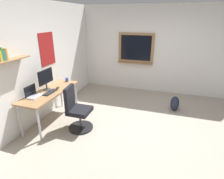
% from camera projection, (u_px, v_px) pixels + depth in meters
% --- Properties ---
extents(ground_plane, '(5.20, 5.20, 0.00)m').
position_uv_depth(ground_plane, '(145.00, 131.00, 3.90)').
color(ground_plane, '#9E9384').
rests_on(ground_plane, ground).
extents(wall_back, '(5.00, 0.30, 2.60)m').
position_uv_depth(wall_back, '(38.00, 62.00, 4.12)').
color(wall_back, silver).
rests_on(wall_back, ground).
extents(wall_right, '(0.22, 5.00, 2.60)m').
position_uv_depth(wall_right, '(159.00, 50.00, 5.60)').
color(wall_right, silver).
rests_on(wall_right, ground).
extents(desk, '(1.57, 0.56, 0.73)m').
position_uv_depth(desk, '(50.00, 94.00, 4.07)').
color(desk, '#997047').
rests_on(desk, ground).
extents(office_chair, '(0.52, 0.52, 0.95)m').
position_uv_depth(office_chair, '(77.00, 111.00, 3.87)').
color(office_chair, black).
rests_on(office_chair, ground).
extents(laptop, '(0.31, 0.21, 0.23)m').
position_uv_depth(laptop, '(33.00, 94.00, 3.75)').
color(laptop, '#ADAFB5').
rests_on(laptop, desk).
extents(monitor_primary, '(0.46, 0.17, 0.46)m').
position_uv_depth(monitor_primary, '(46.00, 78.00, 4.01)').
color(monitor_primary, '#38383D').
rests_on(monitor_primary, desk).
extents(keyboard, '(0.37, 0.13, 0.02)m').
position_uv_depth(keyboard, '(50.00, 92.00, 3.95)').
color(keyboard, black).
rests_on(keyboard, desk).
extents(computer_mouse, '(0.10, 0.06, 0.03)m').
position_uv_depth(computer_mouse, '(58.00, 88.00, 4.20)').
color(computer_mouse, '#262628').
rests_on(computer_mouse, desk).
extents(coffee_mug, '(0.08, 0.08, 0.09)m').
position_uv_depth(coffee_mug, '(67.00, 80.00, 4.63)').
color(coffee_mug, '#334CA5').
rests_on(coffee_mug, desk).
extents(backpack, '(0.32, 0.22, 0.37)m').
position_uv_depth(backpack, '(175.00, 103.00, 4.73)').
color(backpack, '#1E2333').
rests_on(backpack, ground).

